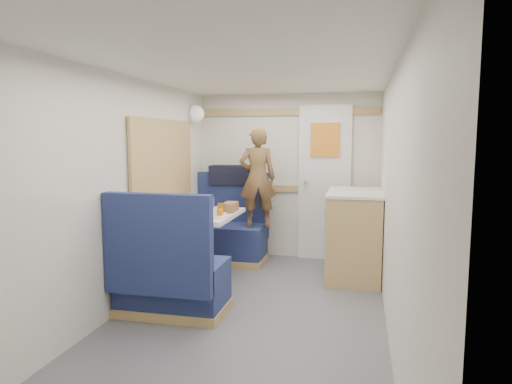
% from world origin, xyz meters
% --- Properties ---
extents(floor, '(4.50, 4.50, 0.00)m').
position_xyz_m(floor, '(0.00, 0.00, 0.00)').
color(floor, '#515156').
rests_on(floor, ground).
extents(ceiling, '(4.50, 4.50, 0.00)m').
position_xyz_m(ceiling, '(0.00, 0.00, 2.00)').
color(ceiling, silver).
rests_on(ceiling, wall_back).
extents(wall_back, '(2.20, 0.02, 2.00)m').
position_xyz_m(wall_back, '(0.00, 2.25, 1.00)').
color(wall_back, silver).
rests_on(wall_back, floor).
extents(wall_left, '(0.02, 4.50, 2.00)m').
position_xyz_m(wall_left, '(-1.10, 0.00, 1.00)').
color(wall_left, silver).
rests_on(wall_left, floor).
extents(wall_right, '(0.02, 4.50, 2.00)m').
position_xyz_m(wall_right, '(1.10, 0.00, 1.00)').
color(wall_right, silver).
rests_on(wall_right, floor).
extents(oak_trim_low, '(2.15, 0.02, 0.08)m').
position_xyz_m(oak_trim_low, '(0.00, 2.23, 0.85)').
color(oak_trim_low, '#A8834C').
rests_on(oak_trim_low, wall_back).
extents(oak_trim_high, '(2.15, 0.02, 0.08)m').
position_xyz_m(oak_trim_high, '(0.00, 2.23, 1.78)').
color(oak_trim_high, '#A8834C').
rests_on(oak_trim_high, wall_back).
extents(side_window, '(0.04, 1.30, 0.72)m').
position_xyz_m(side_window, '(-1.08, 1.00, 1.25)').
color(side_window, '#A1AE93').
rests_on(side_window, wall_left).
extents(rear_door, '(0.62, 0.12, 1.86)m').
position_xyz_m(rear_door, '(0.45, 2.22, 0.97)').
color(rear_door, white).
rests_on(rear_door, wall_back).
extents(dinette_table, '(0.62, 0.92, 0.72)m').
position_xyz_m(dinette_table, '(-0.65, 1.00, 0.57)').
color(dinette_table, white).
rests_on(dinette_table, floor).
extents(bench_far, '(0.90, 0.59, 1.05)m').
position_xyz_m(bench_far, '(-0.65, 1.86, 0.30)').
color(bench_far, '#17224B').
rests_on(bench_far, floor).
extents(bench_near, '(0.90, 0.59, 1.05)m').
position_xyz_m(bench_near, '(-0.65, 0.14, 0.30)').
color(bench_near, '#17224B').
rests_on(bench_near, floor).
extents(ledge, '(0.90, 0.14, 0.04)m').
position_xyz_m(ledge, '(-0.65, 2.12, 0.88)').
color(ledge, '#A8834C').
rests_on(ledge, bench_far).
extents(dome_light, '(0.20, 0.20, 0.20)m').
position_xyz_m(dome_light, '(-1.04, 1.85, 1.75)').
color(dome_light, white).
rests_on(dome_light, wall_left).
extents(galley_counter, '(0.57, 0.92, 0.92)m').
position_xyz_m(galley_counter, '(0.82, 1.55, 0.47)').
color(galley_counter, '#A8834C').
rests_on(galley_counter, floor).
extents(person, '(0.47, 0.37, 1.14)m').
position_xyz_m(person, '(-0.28, 1.78, 1.02)').
color(person, brown).
rests_on(person, bench_far).
extents(duffel_bag, '(0.50, 0.25, 0.23)m').
position_xyz_m(duffel_bag, '(-0.70, 2.12, 1.02)').
color(duffel_bag, black).
rests_on(duffel_bag, ledge).
extents(tray, '(0.27, 0.34, 0.02)m').
position_xyz_m(tray, '(-0.53, 0.86, 0.73)').
color(tray, white).
rests_on(tray, dinette_table).
extents(orange_fruit, '(0.07, 0.07, 0.07)m').
position_xyz_m(orange_fruit, '(-0.43, 0.84, 0.77)').
color(orange_fruit, '#E85D0A').
rests_on(orange_fruit, tray).
extents(cheese_block, '(0.10, 0.07, 0.03)m').
position_xyz_m(cheese_block, '(-0.62, 0.75, 0.75)').
color(cheese_block, '#DAC57E').
rests_on(cheese_block, tray).
extents(wine_glass, '(0.08, 0.08, 0.17)m').
position_xyz_m(wine_glass, '(-0.78, 0.93, 0.84)').
color(wine_glass, white).
rests_on(wine_glass, dinette_table).
extents(tumbler_left, '(0.06, 0.06, 0.10)m').
position_xyz_m(tumbler_left, '(-0.80, 0.83, 0.77)').
color(tumbler_left, white).
rests_on(tumbler_left, dinette_table).
extents(tumbler_mid, '(0.07, 0.07, 0.12)m').
position_xyz_m(tumbler_mid, '(-0.70, 1.38, 0.78)').
color(tumbler_mid, white).
rests_on(tumbler_mid, dinette_table).
extents(beer_glass, '(0.07, 0.07, 0.10)m').
position_xyz_m(beer_glass, '(-0.49, 1.03, 0.77)').
color(beer_glass, brown).
rests_on(beer_glass, dinette_table).
extents(pepper_grinder, '(0.04, 0.04, 0.09)m').
position_xyz_m(pepper_grinder, '(-0.65, 1.02, 0.77)').
color(pepper_grinder, black).
rests_on(pepper_grinder, dinette_table).
extents(salt_grinder, '(0.04, 0.04, 0.09)m').
position_xyz_m(salt_grinder, '(-0.74, 1.13, 0.76)').
color(salt_grinder, white).
rests_on(salt_grinder, dinette_table).
extents(bread_loaf, '(0.12, 0.23, 0.09)m').
position_xyz_m(bread_loaf, '(-0.43, 1.16, 0.77)').
color(bread_loaf, brown).
rests_on(bread_loaf, dinette_table).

